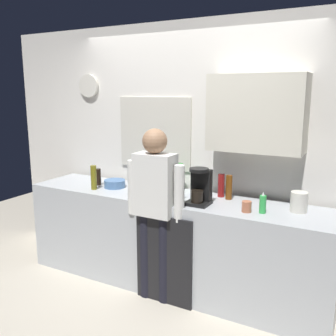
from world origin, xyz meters
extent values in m
plane|color=beige|center=(0.00, 0.00, 0.00)|extent=(8.00, 8.00, 0.00)
cube|color=#B2B7BC|center=(0.00, 0.30, 0.46)|extent=(3.06, 0.64, 0.92)
cube|color=black|center=(0.10, -0.03, 0.42)|extent=(0.56, 0.02, 0.83)
cube|color=white|center=(0.00, 0.73, 1.30)|extent=(4.66, 0.10, 2.60)
cube|color=beige|center=(-0.40, 0.67, 1.47)|extent=(0.86, 0.02, 0.76)
cube|color=#8CA5C6|center=(-0.40, 0.67, 1.47)|extent=(0.80, 0.02, 0.70)
cube|color=silver|center=(0.74, 0.52, 1.72)|extent=(0.84, 0.32, 0.68)
cylinder|color=silver|center=(-1.26, 0.66, 1.97)|extent=(0.26, 0.03, 0.26)
cube|color=black|center=(0.35, 0.17, 0.94)|extent=(0.20, 0.20, 0.03)
cube|color=black|center=(0.35, 0.23, 1.09)|extent=(0.18, 0.08, 0.28)
cylinder|color=black|center=(0.35, 0.14, 1.01)|extent=(0.11, 0.11, 0.11)
cylinder|color=black|center=(0.35, 0.17, 1.24)|extent=(0.17, 0.17, 0.03)
cylinder|color=maroon|center=(0.43, 0.50, 1.03)|extent=(0.06, 0.06, 0.22)
cylinder|color=olive|center=(-0.81, 0.14, 1.05)|extent=(0.06, 0.06, 0.25)
cylinder|color=#2D8C33|center=(-0.02, 0.51, 1.06)|extent=(0.09, 0.09, 0.28)
cylinder|color=black|center=(-0.88, 0.30, 1.01)|extent=(0.06, 0.06, 0.18)
cylinder|color=brown|center=(0.53, 0.46, 1.04)|extent=(0.06, 0.06, 0.23)
cylinder|color=#B26647|center=(0.78, 0.17, 0.97)|extent=(0.08, 0.08, 0.09)
cylinder|color=#3351B2|center=(0.24, 0.39, 0.97)|extent=(0.08, 0.08, 0.10)
cylinder|color=white|center=(-1.00, 0.40, 0.97)|extent=(0.08, 0.08, 0.10)
cylinder|color=#4C72A5|center=(-0.67, 0.31, 0.96)|extent=(0.22, 0.22, 0.08)
cylinder|color=green|center=(0.91, 0.20, 1.00)|extent=(0.06, 0.06, 0.15)
cone|color=white|center=(0.91, 0.20, 1.09)|extent=(0.02, 0.02, 0.03)
cylinder|color=silver|center=(1.17, 0.38, 1.01)|extent=(0.14, 0.14, 0.17)
cylinder|color=black|center=(-0.10, 0.00, 0.41)|extent=(0.12, 0.12, 0.82)
cylinder|color=black|center=(0.10, 0.00, 0.41)|extent=(0.12, 0.12, 0.82)
cube|color=white|center=(0.00, 0.00, 1.10)|extent=(0.36, 0.20, 0.56)
sphere|color=#A57A59|center=(0.00, 0.00, 1.49)|extent=(0.22, 0.22, 0.22)
cylinder|color=white|center=(-0.24, 0.00, 1.05)|extent=(0.09, 0.09, 0.50)
cylinder|color=white|center=(0.24, 0.00, 1.05)|extent=(0.09, 0.09, 0.50)
camera|label=1|loc=(1.63, -2.78, 1.92)|focal=40.15mm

